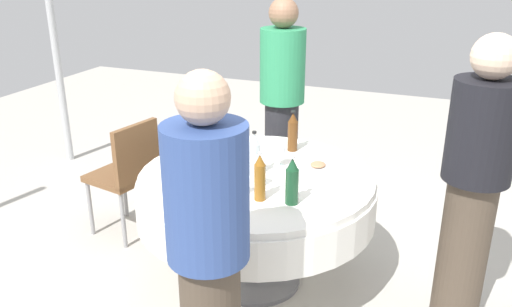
{
  "coord_description": "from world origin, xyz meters",
  "views": [
    {
      "loc": [
        2.67,
        1.07,
        2.0
      ],
      "look_at": [
        0.0,
        0.0,
        0.87
      ],
      "focal_mm": 37.3,
      "sensor_mm": 36.0,
      "label": 1
    }
  ],
  "objects_px": {
    "wine_glass_front": "(237,180)",
    "wine_glass_far": "(198,177)",
    "plate_east": "(221,172)",
    "person_left": "(282,104)",
    "wine_glass_rear": "(280,151)",
    "bottle_brown_right": "(293,132)",
    "bottle_dark_green_left": "(292,182)",
    "dining_table": "(256,197)",
    "wine_glass_inner": "(176,144)",
    "wine_glass_right": "(257,172)",
    "person_north": "(209,252)",
    "person_south": "(474,184)",
    "bottle_amber_north": "(260,178)",
    "bottle_clear_south": "(254,155)",
    "plate_rear": "(318,167)",
    "bottle_clear_inner": "(198,126)",
    "chair_front": "(128,169)"
  },
  "relations": [
    {
      "from": "dining_table",
      "to": "bottle_amber_north",
      "type": "xyz_separation_m",
      "value": [
        0.3,
        0.14,
        0.27
      ]
    },
    {
      "from": "wine_glass_front",
      "to": "wine_glass_far",
      "type": "xyz_separation_m",
      "value": [
        0.04,
        -0.22,
        -0.01
      ]
    },
    {
      "from": "wine_glass_rear",
      "to": "plate_rear",
      "type": "height_order",
      "value": "wine_glass_rear"
    },
    {
      "from": "wine_glass_right",
      "to": "plate_rear",
      "type": "relative_size",
      "value": 0.56
    },
    {
      "from": "wine_glass_inner",
      "to": "wine_glass_right",
      "type": "relative_size",
      "value": 1.17
    },
    {
      "from": "dining_table",
      "to": "bottle_clear_south",
      "type": "bearing_deg",
      "value": -43.22
    },
    {
      "from": "wine_glass_inner",
      "to": "wine_glass_right",
      "type": "distance_m",
      "value": 0.64
    },
    {
      "from": "dining_table",
      "to": "person_left",
      "type": "relative_size",
      "value": 0.86
    },
    {
      "from": "wine_glass_rear",
      "to": "person_north",
      "type": "height_order",
      "value": "person_north"
    },
    {
      "from": "wine_glass_inner",
      "to": "person_south",
      "type": "relative_size",
      "value": 0.09
    },
    {
      "from": "wine_glass_right",
      "to": "bottle_brown_right",
      "type": "bearing_deg",
      "value": 179.56
    },
    {
      "from": "wine_glass_rear",
      "to": "bottle_amber_north",
      "type": "bearing_deg",
      "value": 6.99
    },
    {
      "from": "dining_table",
      "to": "wine_glass_inner",
      "type": "bearing_deg",
      "value": -91.62
    },
    {
      "from": "bottle_clear_south",
      "to": "person_south",
      "type": "height_order",
      "value": "person_south"
    },
    {
      "from": "wine_glass_right",
      "to": "plate_east",
      "type": "height_order",
      "value": "wine_glass_right"
    },
    {
      "from": "plate_rear",
      "to": "chair_front",
      "type": "xyz_separation_m",
      "value": [
        0.01,
        -1.38,
        -0.23
      ]
    },
    {
      "from": "chair_front",
      "to": "dining_table",
      "type": "bearing_deg",
      "value": -90.0
    },
    {
      "from": "bottle_dark_green_left",
      "to": "plate_east",
      "type": "bearing_deg",
      "value": -112.93
    },
    {
      "from": "person_left",
      "to": "chair_front",
      "type": "height_order",
      "value": "person_left"
    },
    {
      "from": "plate_east",
      "to": "person_left",
      "type": "relative_size",
      "value": 0.16
    },
    {
      "from": "bottle_clear_inner",
      "to": "wine_glass_right",
      "type": "relative_size",
      "value": 2.61
    },
    {
      "from": "bottle_clear_south",
      "to": "bottle_dark_green_left",
      "type": "relative_size",
      "value": 1.02
    },
    {
      "from": "wine_glass_inner",
      "to": "person_north",
      "type": "height_order",
      "value": "person_north"
    },
    {
      "from": "wine_glass_front",
      "to": "wine_glass_rear",
      "type": "xyz_separation_m",
      "value": [
        -0.5,
        0.07,
        -0.01
      ]
    },
    {
      "from": "wine_glass_rear",
      "to": "plate_rear",
      "type": "relative_size",
      "value": 0.57
    },
    {
      "from": "person_north",
      "to": "wine_glass_far",
      "type": "bearing_deg",
      "value": -69.8
    },
    {
      "from": "wine_glass_front",
      "to": "person_north",
      "type": "height_order",
      "value": "person_north"
    },
    {
      "from": "bottle_amber_north",
      "to": "wine_glass_front",
      "type": "distance_m",
      "value": 0.13
    },
    {
      "from": "dining_table",
      "to": "wine_glass_rear",
      "type": "bearing_deg",
      "value": 155.22
    },
    {
      "from": "wine_glass_rear",
      "to": "wine_glass_right",
      "type": "bearing_deg",
      "value": -2.44
    },
    {
      "from": "bottle_clear_south",
      "to": "plate_rear",
      "type": "xyz_separation_m",
      "value": [
        -0.24,
        0.32,
        -0.11
      ]
    },
    {
      "from": "wine_glass_inner",
      "to": "wine_glass_far",
      "type": "bearing_deg",
      "value": 43.43
    },
    {
      "from": "person_north",
      "to": "wine_glass_inner",
      "type": "bearing_deg",
      "value": -64.82
    },
    {
      "from": "bottle_amber_north",
      "to": "bottle_dark_green_left",
      "type": "bearing_deg",
      "value": 96.87
    },
    {
      "from": "dining_table",
      "to": "wine_glass_rear",
      "type": "distance_m",
      "value": 0.31
    },
    {
      "from": "bottle_clear_inner",
      "to": "plate_east",
      "type": "height_order",
      "value": "bottle_clear_inner"
    },
    {
      "from": "bottle_dark_green_left",
      "to": "wine_glass_far",
      "type": "distance_m",
      "value": 0.52
    },
    {
      "from": "bottle_amber_north",
      "to": "bottle_dark_green_left",
      "type": "height_order",
      "value": "bottle_amber_north"
    },
    {
      "from": "wine_glass_right",
      "to": "chair_front",
      "type": "distance_m",
      "value": 1.23
    },
    {
      "from": "wine_glass_right",
      "to": "person_left",
      "type": "height_order",
      "value": "person_left"
    },
    {
      "from": "bottle_clear_inner",
      "to": "plate_rear",
      "type": "xyz_separation_m",
      "value": [
        0.04,
        0.84,
        -0.14
      ]
    },
    {
      "from": "person_north",
      "to": "bottle_clear_inner",
      "type": "bearing_deg",
      "value": -71.47
    },
    {
      "from": "plate_rear",
      "to": "person_south",
      "type": "height_order",
      "value": "person_south"
    },
    {
      "from": "dining_table",
      "to": "wine_glass_inner",
      "type": "height_order",
      "value": "wine_glass_inner"
    },
    {
      "from": "bottle_amber_north",
      "to": "wine_glass_front",
      "type": "xyz_separation_m",
      "value": [
        0.02,
        -0.12,
        -0.02
      ]
    },
    {
      "from": "wine_glass_right",
      "to": "wine_glass_far",
      "type": "height_order",
      "value": "wine_glass_far"
    },
    {
      "from": "dining_table",
      "to": "person_south",
      "type": "bearing_deg",
      "value": 92.98
    },
    {
      "from": "wine_glass_far",
      "to": "person_south",
      "type": "distance_m",
      "value": 1.45
    },
    {
      "from": "bottle_brown_right",
      "to": "person_south",
      "type": "height_order",
      "value": "person_south"
    },
    {
      "from": "bottle_brown_right",
      "to": "plate_east",
      "type": "bearing_deg",
      "value": -27.32
    }
  ]
}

